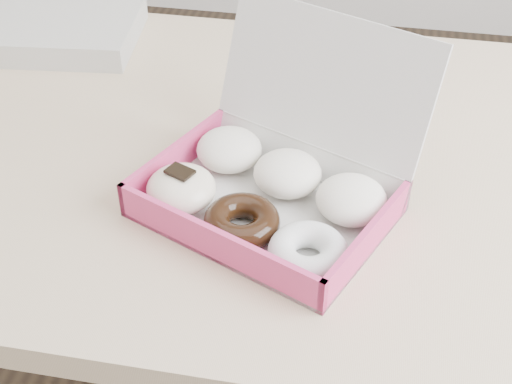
# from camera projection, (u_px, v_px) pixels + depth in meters

# --- Properties ---
(table) EXTENTS (1.20, 0.80, 0.75)m
(table) POSITION_uv_depth(u_px,v_px,m) (267.00, 192.00, 1.07)
(table) COLOR tan
(table) RESTS_ON ground
(donut_box) EXTENTS (0.38, 0.37, 0.21)m
(donut_box) POSITION_uv_depth(u_px,v_px,m) (271.00, 184.00, 0.90)
(donut_box) COLOR silver
(donut_box) RESTS_ON table
(newspapers) EXTENTS (0.29, 0.24, 0.04)m
(newspapers) POSITION_uv_depth(u_px,v_px,m) (61.00, 30.00, 1.27)
(newspapers) COLOR beige
(newspapers) RESTS_ON table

